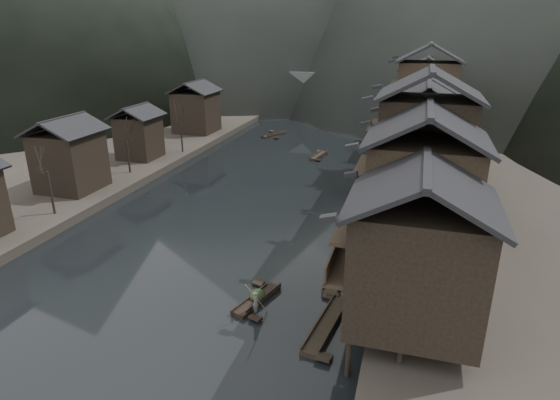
% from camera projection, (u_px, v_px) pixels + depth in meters
% --- Properties ---
extents(water, '(300.00, 300.00, 0.00)m').
position_uv_depth(water, '(199.00, 259.00, 39.60)').
color(water, black).
rests_on(water, ground).
extents(right_bank, '(40.00, 200.00, 1.80)m').
position_uv_depth(right_bank, '(550.00, 159.00, 65.88)').
color(right_bank, '#2D2823').
rests_on(right_bank, ground).
extents(left_bank, '(40.00, 200.00, 1.20)m').
position_uv_depth(left_bank, '(120.00, 131.00, 84.58)').
color(left_bank, '#2D2823').
rests_on(left_bank, ground).
extents(stilt_houses, '(9.00, 67.60, 16.79)m').
position_uv_depth(stilt_houses, '(424.00, 123.00, 49.23)').
color(stilt_houses, black).
rests_on(stilt_houses, ground).
extents(left_houses, '(8.10, 53.20, 8.73)m').
position_uv_depth(left_houses, '(121.00, 130.00, 61.10)').
color(left_houses, black).
rests_on(left_houses, left_bank).
extents(bare_trees, '(3.27, 42.36, 6.55)m').
position_uv_depth(bare_trees, '(101.00, 147.00, 52.14)').
color(bare_trees, black).
rests_on(bare_trees, left_bank).
extents(moored_sampans, '(2.78, 61.25, 0.47)m').
position_uv_depth(moored_sampans, '(370.00, 192.00, 54.91)').
color(moored_sampans, black).
rests_on(moored_sampans, water).
extents(midriver_boats, '(15.22, 28.68, 0.45)m').
position_uv_depth(midriver_boats, '(313.00, 137.00, 81.70)').
color(midriver_boats, black).
rests_on(midriver_boats, water).
extents(stone_bridge, '(40.00, 6.00, 9.00)m').
position_uv_depth(stone_bridge, '(342.00, 90.00, 102.41)').
color(stone_bridge, '#4C4C4F').
rests_on(stone_bridge, ground).
extents(hero_sampan, '(2.35, 5.15, 0.44)m').
position_uv_depth(hero_sampan, '(257.00, 299.00, 33.42)').
color(hero_sampan, black).
rests_on(hero_sampan, water).
extents(cargo_heap, '(1.13, 1.47, 0.68)m').
position_uv_depth(cargo_heap, '(257.00, 291.00, 33.44)').
color(cargo_heap, black).
rests_on(cargo_heap, hero_sampan).
extents(boatman, '(0.75, 0.74, 1.74)m').
position_uv_depth(boatman, '(255.00, 300.00, 31.36)').
color(boatman, '#4E4E50').
rests_on(boatman, hero_sampan).
extents(bamboo_pole, '(1.11, 1.98, 3.38)m').
position_uv_depth(bamboo_pole, '(258.00, 267.00, 30.40)').
color(bamboo_pole, '#8C7A51').
rests_on(bamboo_pole, boatman).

